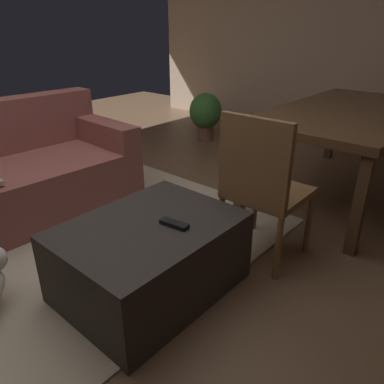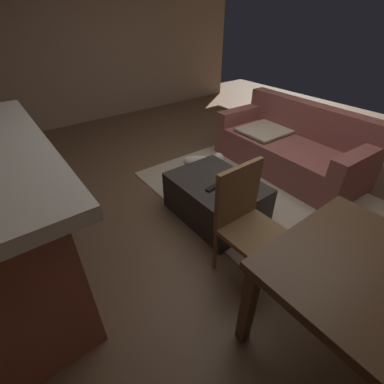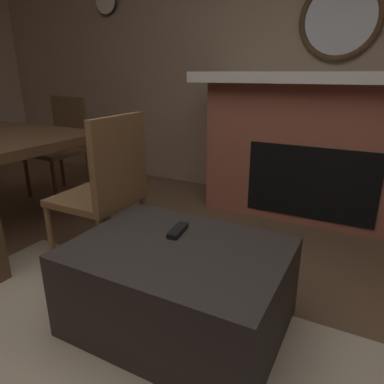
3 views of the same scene
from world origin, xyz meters
TOP-DOWN VIEW (x-y plane):
  - wall_back_fireplace_side at (0.00, -2.64)m, footprint 7.78×0.12m
  - fireplace at (-0.31, -2.27)m, footprint 1.98×0.76m
  - round_wall_mirror at (-0.31, -2.55)m, footprint 0.63×0.05m
  - ottoman_coffee_table at (-0.00, -0.53)m, footprint 0.94×0.70m
  - tv_remote at (0.07, -0.64)m, footprint 0.07×0.17m
  - dining_chair_south at (1.96, -1.70)m, footprint 0.47×0.47m
  - dining_chair_west at (0.64, -0.81)m, footprint 0.44×0.44m
  - wall_clock at (2.03, -2.55)m, footprint 0.28×0.03m

SIDE VIEW (x-z plane):
  - ottoman_coffee_table at x=0.00m, z-range 0.00..0.42m
  - tv_remote at x=0.07m, z-range 0.42..0.44m
  - dining_chair_south at x=1.96m, z-range 0.06..0.99m
  - dining_chair_west at x=0.64m, z-range 0.06..0.99m
  - fireplace at x=-0.31m, z-range 0.01..1.16m
  - wall_back_fireplace_side at x=0.00m, z-range 0.00..2.87m
  - round_wall_mirror at x=-0.31m, z-range 1.23..1.86m
  - wall_clock at x=2.03m, z-range 1.72..2.00m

